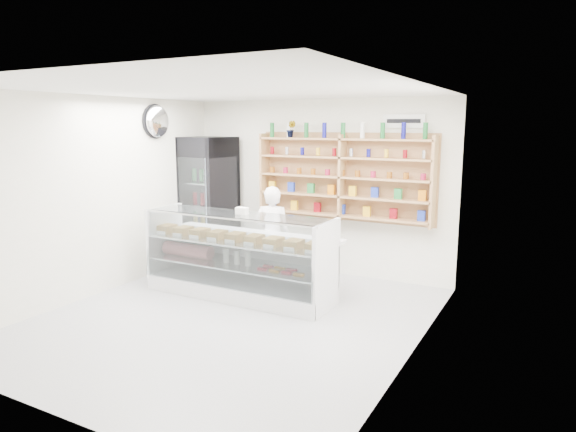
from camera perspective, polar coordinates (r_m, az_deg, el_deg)
The scene contains 8 objects.
room at distance 6.22m, azimuth -6.53°, elevation 0.82°, with size 5.00×5.00×5.00m.
display_counter at distance 7.33m, azimuth -5.38°, elevation -6.29°, with size 2.74×0.82×1.19m.
shop_worker at distance 7.72m, azimuth -1.75°, elevation -2.20°, with size 0.55×0.36×1.51m, color white.
drinks_cooler at distance 8.97m, azimuth -8.83°, elevation 1.68°, with size 0.87×0.85×2.19m.
wall_shelving at distance 8.01m, azimuth 6.04°, elevation 4.30°, with size 2.84×0.28×1.33m.
potted_plant at distance 8.35m, azimuth 0.34°, elevation 9.64°, with size 0.15×0.12×0.27m, color #1E6626.
security_mirror at distance 8.44m, azimuth -14.29°, elevation 10.16°, with size 0.15×0.50×0.50m, color silver.
wall_sign at distance 7.80m, azimuth 12.76°, elevation 10.25°, with size 0.62×0.03×0.20m, color white.
Camera 1 is at (3.51, -5.04, 2.40)m, focal length 32.00 mm.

